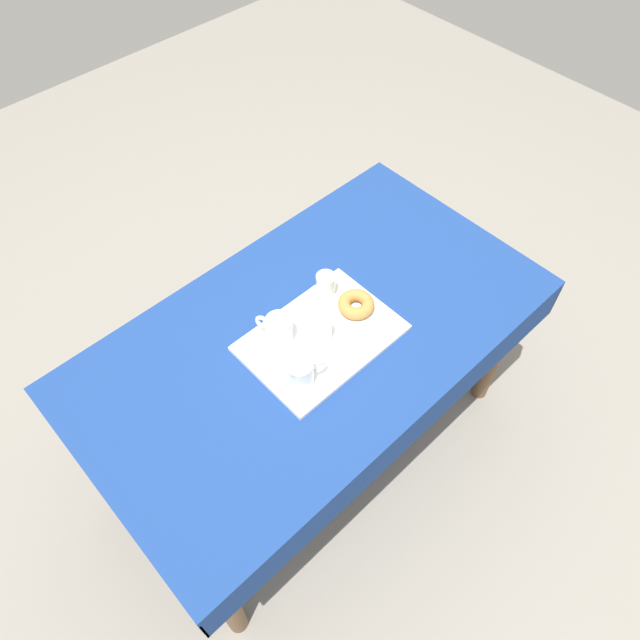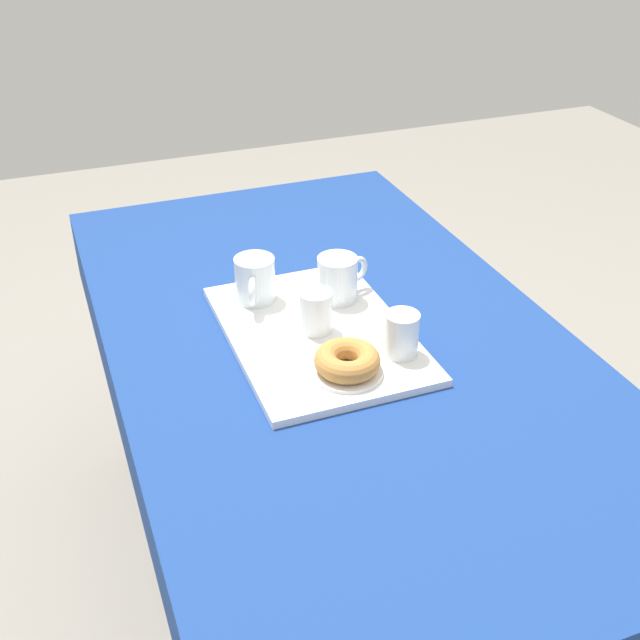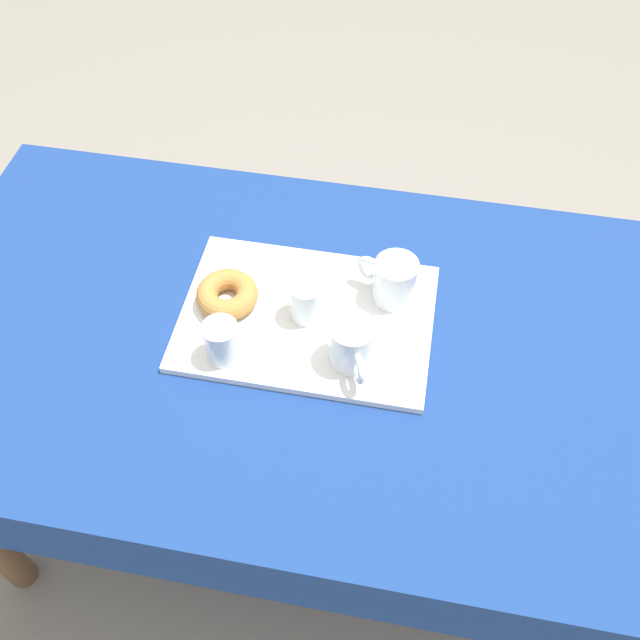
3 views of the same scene
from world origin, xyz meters
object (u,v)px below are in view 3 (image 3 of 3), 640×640
at_px(tea_mug_left, 352,345).
at_px(water_glass_near, 308,302).
at_px(donut_plate_left, 229,303).
at_px(water_glass_far, 222,343).
at_px(dining_table, 304,367).
at_px(serving_tray, 306,317).
at_px(tea_mug_right, 394,281).
at_px(sugar_donut_left, 227,295).

distance_m(tea_mug_left, water_glass_near, 0.13).
bearing_deg(water_glass_near, tea_mug_left, -41.37).
bearing_deg(donut_plate_left, water_glass_far, -78.82).
height_order(dining_table, tea_mug_left, tea_mug_left).
distance_m(serving_tray, tea_mug_right, 0.17).
height_order(tea_mug_right, donut_plate_left, tea_mug_right).
xyz_separation_m(tea_mug_right, sugar_donut_left, (-0.30, -0.07, -0.02)).
xyz_separation_m(serving_tray, tea_mug_right, (0.15, 0.07, 0.05)).
xyz_separation_m(dining_table, water_glass_far, (-0.13, -0.07, 0.15)).
bearing_deg(water_glass_far, tea_mug_right, 34.21).
relative_size(dining_table, tea_mug_right, 12.61).
relative_size(water_glass_near, donut_plate_left, 0.65).
xyz_separation_m(water_glass_near, water_glass_far, (-0.13, -0.11, 0.00)).
bearing_deg(dining_table, serving_tray, 92.89).
distance_m(dining_table, sugar_donut_left, 0.21).
bearing_deg(water_glass_near, serving_tray, -158.09).
bearing_deg(tea_mug_left, dining_table, 155.95).
xyz_separation_m(dining_table, donut_plate_left, (-0.15, 0.04, 0.12)).
relative_size(serving_tray, water_glass_near, 5.65).
relative_size(serving_tray, water_glass_far, 5.65).
distance_m(dining_table, water_glass_near, 0.16).
height_order(dining_table, water_glass_near, water_glass_near).
bearing_deg(sugar_donut_left, tea_mug_left, -18.39).
distance_m(dining_table, serving_tray, 0.11).
bearing_deg(donut_plate_left, water_glass_near, 0.66).
distance_m(water_glass_near, sugar_donut_left, 0.15).
distance_m(donut_plate_left, sugar_donut_left, 0.02).
bearing_deg(sugar_donut_left, dining_table, -14.51).
bearing_deg(tea_mug_right, donut_plate_left, -166.01).
relative_size(dining_table, serving_tray, 3.22).
distance_m(tea_mug_left, donut_plate_left, 0.26).
distance_m(dining_table, tea_mug_left, 0.19).
bearing_deg(water_glass_near, donut_plate_left, -179.34).
height_order(dining_table, tea_mug_right, tea_mug_right).
xyz_separation_m(donut_plate_left, sugar_donut_left, (0.00, 0.00, 0.02)).
relative_size(tea_mug_left, tea_mug_right, 1.00).
bearing_deg(tea_mug_right, serving_tray, -153.93).
relative_size(tea_mug_left, water_glass_near, 1.45).
distance_m(tea_mug_left, water_glass_far, 0.22).
relative_size(dining_table, water_glass_far, 18.17).
relative_size(water_glass_near, water_glass_far, 1.00).
height_order(tea_mug_right, water_glass_near, tea_mug_right).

